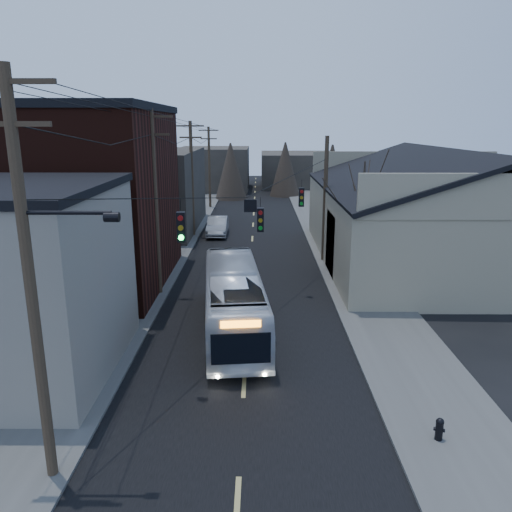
{
  "coord_description": "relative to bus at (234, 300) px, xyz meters",
  "views": [
    {
      "loc": [
        0.52,
        -8.44,
        9.18
      ],
      "look_at": [
        0.4,
        15.01,
        3.0
      ],
      "focal_mm": 35.0,
      "sensor_mm": 36.0,
      "label": 1
    }
  ],
  "objects": [
    {
      "name": "sidewalk_left",
      "position": [
        -5.89,
        17.06,
        -1.41
      ],
      "size": [
        4.0,
        110.0,
        0.12
      ],
      "primitive_type": "cube",
      "color": "#474744",
      "rests_on": "ground"
    },
    {
      "name": "fire_hydrant",
      "position": [
        6.49,
        -8.4,
        -0.97
      ],
      "size": [
        0.34,
        0.24,
        0.71
      ],
      "rotation": [
        0.0,
        0.0,
        -0.34
      ],
      "color": "black",
      "rests_on": "sidewalk_right"
    },
    {
      "name": "bus",
      "position": [
        0.0,
        0.0,
        0.0
      ],
      "size": [
        3.48,
        10.72,
        2.93
      ],
      "primitive_type": "imported",
      "rotation": [
        0.0,
        0.0,
        3.24
      ],
      "color": "silver",
      "rests_on": "ground"
    },
    {
      "name": "building_clapboard",
      "position": [
        -8.39,
        -3.94,
        2.03
      ],
      "size": [
        8.0,
        8.0,
        7.0
      ],
      "primitive_type": "cube",
      "color": "gray",
      "rests_on": "ground"
    },
    {
      "name": "utility_lines",
      "position": [
        -2.51,
        11.2,
        3.49
      ],
      "size": [
        11.24,
        45.28,
        10.5
      ],
      "color": "#382B1E",
      "rests_on": "ground"
    },
    {
      "name": "warehouse",
      "position": [
        13.61,
        12.06,
        1.23
      ],
      "size": [
        16.16,
        20.6,
        7.73
      ],
      "color": "gray",
      "rests_on": "ground"
    },
    {
      "name": "building_brick",
      "position": [
        -9.39,
        7.06,
        3.53
      ],
      "size": [
        10.0,
        12.0,
        10.0
      ],
      "primitive_type": "cube",
      "color": "black",
      "rests_on": "ground"
    },
    {
      "name": "building_far_left",
      "position": [
        -5.39,
        52.06,
        1.53
      ],
      "size": [
        10.0,
        12.0,
        6.0
      ],
      "primitive_type": "cube",
      "color": "#312C27",
      "rests_on": "ground"
    },
    {
      "name": "building_far_right",
      "position": [
        7.61,
        57.06,
        1.03
      ],
      "size": [
        12.0,
        14.0,
        5.0
      ],
      "primitive_type": "cube",
      "color": "#312C27",
      "rests_on": "ground"
    },
    {
      "name": "road_surface",
      "position": [
        0.61,
        17.06,
        -1.46
      ],
      "size": [
        9.0,
        110.0,
        0.02
      ],
      "primitive_type": "cube",
      "color": "black",
      "rests_on": "ground"
    },
    {
      "name": "sidewalk_right",
      "position": [
        7.11,
        17.06,
        -1.41
      ],
      "size": [
        4.0,
        110.0,
        0.12
      ],
      "primitive_type": "cube",
      "color": "#474744",
      "rests_on": "ground"
    },
    {
      "name": "building_left_far",
      "position": [
        -8.89,
        23.06,
        2.03
      ],
      "size": [
        9.0,
        14.0,
        7.0
      ],
      "primitive_type": "cube",
      "color": "#312C27",
      "rests_on": "ground"
    },
    {
      "name": "bare_tree",
      "position": [
        7.11,
        7.06,
        2.13
      ],
      "size": [
        0.4,
        0.4,
        7.2
      ],
      "primitive_type": "cone",
      "color": "black",
      "rests_on": "ground"
    },
    {
      "name": "parked_car",
      "position": [
        -2.39,
        20.53,
        -0.69
      ],
      "size": [
        1.71,
        4.75,
        1.56
      ],
      "primitive_type": "imported",
      "rotation": [
        0.0,
        0.0,
        0.01
      ],
      "color": "#919498",
      "rests_on": "ground"
    }
  ]
}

